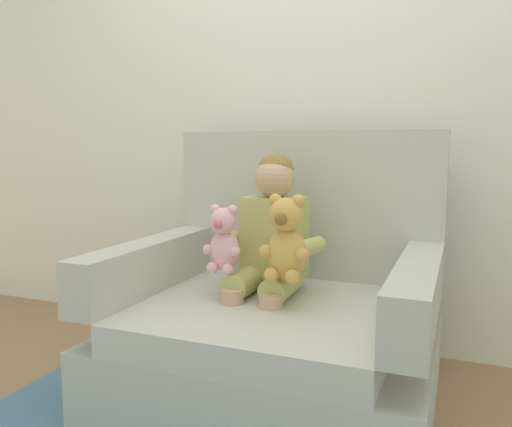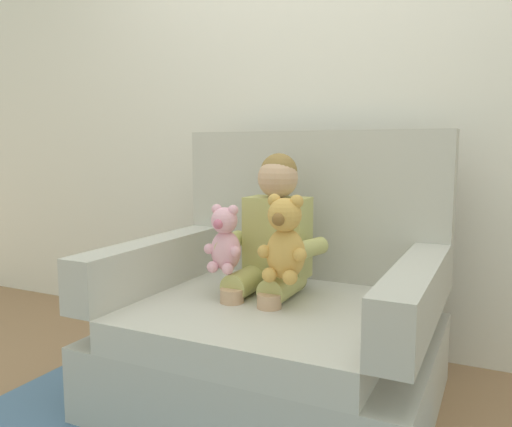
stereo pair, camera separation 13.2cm
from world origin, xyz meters
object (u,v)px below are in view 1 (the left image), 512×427
armchair (279,318)px  seated_child (269,243)px  plush_pink (224,241)px  plush_honey (286,240)px

armchair → seated_child: (-0.06, 0.03, 0.31)m
seated_child → plush_pink: bearing=-128.4°
plush_honey → plush_pink: (-0.27, 0.03, -0.02)m
seated_child → plush_honey: (0.13, -0.17, 0.05)m
plush_honey → armchair: bearing=99.2°
plush_pink → plush_honey: bearing=-6.6°
armchair → plush_honey: 0.39m
plush_honey → seated_child: bearing=108.7°
seated_child → plush_honey: seated_child is taller
plush_honey → plush_pink: bearing=155.8°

